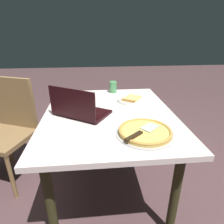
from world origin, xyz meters
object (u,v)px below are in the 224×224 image
(dining_table, at_px, (109,126))
(table_knife, at_px, (83,99))
(pizza_tray, at_px, (145,132))
(drink_cup, at_px, (113,87))
(pizza_plate, at_px, (132,99))
(chair_near, at_px, (9,125))
(laptop, at_px, (80,110))

(dining_table, distance_m, table_knife, 0.37)
(pizza_tray, distance_m, drink_cup, 0.79)
(dining_table, xyz_separation_m, pizza_plate, (0.22, -0.21, 0.12))
(chair_near, bearing_deg, pizza_tray, -123.23)
(laptop, height_order, chair_near, laptop)
(dining_table, height_order, pizza_tray, pizza_tray)
(dining_table, xyz_separation_m, laptop, (-0.03, 0.20, 0.15))
(laptop, height_order, pizza_plate, laptop)
(pizza_tray, distance_m, table_knife, 0.72)
(pizza_tray, relative_size, chair_near, 0.36)
(dining_table, relative_size, laptop, 2.64)
(laptop, height_order, drink_cup, laptop)
(pizza_plate, bearing_deg, pizza_tray, 176.95)
(dining_table, relative_size, pizza_plate, 4.60)
(laptop, bearing_deg, table_knife, -1.56)
(pizza_plate, xyz_separation_m, pizza_tray, (-0.54, 0.03, 0.00))
(pizza_tray, distance_m, chair_near, 1.27)
(table_knife, relative_size, drink_cup, 1.90)
(dining_table, distance_m, drink_cup, 0.50)
(dining_table, relative_size, drink_cup, 10.63)
(dining_table, bearing_deg, pizza_tray, -151.10)
(dining_table, xyz_separation_m, drink_cup, (0.47, -0.08, 0.16))
(pizza_plate, relative_size, drink_cup, 2.31)
(pizza_tray, bearing_deg, laptop, 52.87)
(table_knife, bearing_deg, dining_table, -146.96)
(laptop, distance_m, pizza_tray, 0.47)
(drink_cup, relative_size, chair_near, 0.11)
(laptop, relative_size, pizza_plate, 1.74)
(laptop, xyz_separation_m, pizza_plate, (0.25, -0.41, -0.03))
(laptop, bearing_deg, dining_table, -80.53)
(drink_cup, bearing_deg, pizza_tray, -172.76)
(dining_table, bearing_deg, table_knife, 33.04)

